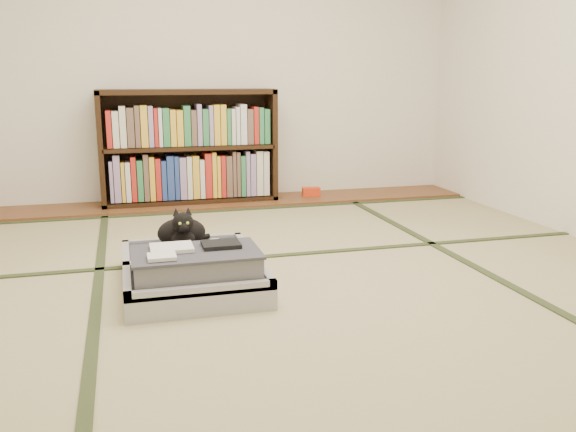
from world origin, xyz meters
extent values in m
plane|color=tan|center=(0.00, 0.00, 0.00)|extent=(4.50, 4.50, 0.00)
cube|color=brown|center=(0.00, 2.00, 0.01)|extent=(4.00, 0.50, 0.02)
cube|color=red|center=(0.71, 2.03, 0.06)|extent=(0.16, 0.11, 0.07)
plane|color=silver|center=(0.00, 2.25, 1.20)|extent=(4.00, 0.00, 4.00)
cube|color=#2D381E|center=(-1.00, 0.00, 0.00)|extent=(0.05, 4.50, 0.01)
cube|color=#2D381E|center=(1.00, 0.00, 0.00)|extent=(0.05, 4.50, 0.01)
cube|color=#2D381E|center=(0.00, 0.40, 0.00)|extent=(4.00, 0.05, 0.01)
cube|color=#2D381E|center=(0.00, 1.70, 0.00)|extent=(4.00, 0.05, 0.01)
cube|color=black|center=(-1.00, 2.07, 0.47)|extent=(0.04, 0.32, 0.91)
cube|color=black|center=(0.37, 2.07, 0.47)|extent=(0.04, 0.32, 0.91)
cube|color=black|center=(-0.32, 2.07, 0.03)|extent=(1.41, 0.32, 0.04)
cube|color=black|center=(-0.32, 2.07, 0.91)|extent=(1.41, 0.32, 0.04)
cube|color=black|center=(-0.32, 2.07, 0.47)|extent=(1.35, 0.32, 0.03)
cube|color=black|center=(-0.32, 2.22, 0.47)|extent=(1.41, 0.02, 0.91)
cube|color=gray|center=(-0.32, 2.05, 0.25)|extent=(1.27, 0.23, 0.38)
cube|color=gray|center=(-0.32, 2.05, 0.66)|extent=(1.27, 0.23, 0.34)
cube|color=#9D9DA1|center=(-0.54, -0.20, 0.06)|extent=(0.67, 0.44, 0.12)
cube|color=#2D2D34|center=(-0.54, -0.20, 0.09)|extent=(0.59, 0.37, 0.09)
cube|color=#9D9DA1|center=(-0.54, -0.41, 0.12)|extent=(0.67, 0.04, 0.04)
cube|color=#9D9DA1|center=(-0.54, 0.00, 0.12)|extent=(0.67, 0.04, 0.04)
cube|color=#9D9DA1|center=(-0.86, -0.20, 0.12)|extent=(0.04, 0.44, 0.04)
cube|color=#9D9DA1|center=(-0.23, -0.20, 0.12)|extent=(0.04, 0.44, 0.04)
cube|color=#9D9DA1|center=(-0.54, 0.24, 0.06)|extent=(0.67, 0.44, 0.12)
cube|color=#2D2D34|center=(-0.54, 0.24, 0.09)|extent=(0.59, 0.37, 0.09)
cube|color=#9D9DA1|center=(-0.54, 0.04, 0.12)|extent=(0.67, 0.04, 0.04)
cube|color=#9D9DA1|center=(-0.54, 0.45, 0.12)|extent=(0.67, 0.04, 0.04)
cube|color=#9D9DA1|center=(-0.86, 0.24, 0.12)|extent=(0.04, 0.44, 0.04)
cube|color=#9D9DA1|center=(-0.23, 0.24, 0.12)|extent=(0.04, 0.44, 0.04)
cylinder|color=black|center=(-0.54, 0.02, 0.12)|extent=(0.60, 0.02, 0.02)
cube|color=gray|center=(-0.54, -0.20, 0.17)|extent=(0.57, 0.35, 0.12)
cube|color=#36353C|center=(-0.54, -0.20, 0.24)|extent=(0.59, 0.36, 0.01)
cube|color=silver|center=(-0.65, -0.16, 0.25)|extent=(0.20, 0.16, 0.02)
cube|color=black|center=(-0.42, -0.16, 0.25)|extent=(0.18, 0.14, 0.02)
cube|color=silver|center=(-0.70, -0.29, 0.25)|extent=(0.12, 0.11, 0.02)
cube|color=white|center=(-0.74, -0.42, 0.06)|extent=(0.05, 0.01, 0.04)
cube|color=white|center=(-0.63, -0.42, 0.05)|extent=(0.04, 0.01, 0.03)
cube|color=orange|center=(-0.32, -0.42, 0.06)|extent=(0.04, 0.01, 0.03)
cube|color=#197F33|center=(-0.38, -0.42, 0.08)|extent=(0.04, 0.01, 0.02)
ellipsoid|color=black|center=(-0.56, 0.30, 0.21)|extent=(0.26, 0.17, 0.16)
ellipsoid|color=black|center=(-0.56, 0.22, 0.19)|extent=(0.13, 0.09, 0.09)
ellipsoid|color=black|center=(-0.56, 0.19, 0.29)|extent=(0.11, 0.10, 0.10)
sphere|color=black|center=(-0.56, 0.15, 0.27)|extent=(0.05, 0.05, 0.05)
cone|color=black|center=(-0.59, 0.21, 0.34)|extent=(0.04, 0.05, 0.05)
cone|color=black|center=(-0.53, 0.21, 0.34)|extent=(0.04, 0.05, 0.05)
sphere|color=#A5BF33|center=(-0.58, 0.15, 0.29)|extent=(0.02, 0.02, 0.02)
sphere|color=#A5BF33|center=(-0.54, 0.15, 0.29)|extent=(0.02, 0.02, 0.02)
cylinder|color=black|center=(-0.47, 0.38, 0.15)|extent=(0.16, 0.09, 0.03)
torus|color=white|center=(-0.38, 0.32, 0.13)|extent=(0.09, 0.09, 0.01)
torus|color=white|center=(-0.38, 0.31, 0.14)|extent=(0.08, 0.08, 0.01)
cube|color=black|center=(-0.68, 0.60, 0.01)|extent=(0.39, 0.15, 0.01)
cube|color=black|center=(-0.80, 0.66, 0.01)|extent=(0.15, 0.15, 0.01)
cube|color=black|center=(-0.56, 0.66, 0.01)|extent=(0.19, 0.10, 0.01)
cylinder|color=black|center=(-0.68, 0.74, 0.01)|extent=(0.02, 0.07, 0.01)
camera|label=1|loc=(-0.84, -2.92, 1.03)|focal=38.00mm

